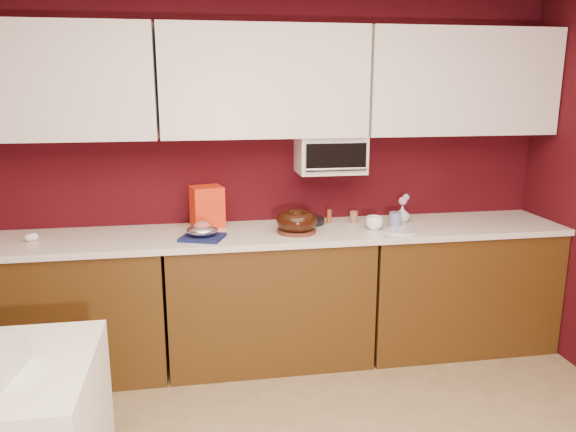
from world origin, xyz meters
The scene contains 28 objects.
wall_back centered at (0.00, 2.25, 1.25)m, with size 4.00×0.02×2.50m, color #3B080E.
base_cabinet_left centered at (-1.33, 1.94, 0.43)m, with size 1.31×0.58×0.86m, color #472C0E.
base_cabinet_center centered at (0.00, 1.94, 0.43)m, with size 1.31×0.58×0.86m, color #472C0E.
base_cabinet_right centered at (1.33, 1.94, 0.43)m, with size 1.31×0.58×0.86m, color #472C0E.
countertop centered at (0.00, 1.94, 0.88)m, with size 4.00×0.62×0.04m, color silver.
upper_cabinet_left centered at (-1.33, 2.08, 1.85)m, with size 1.31×0.33×0.70m, color white.
upper_cabinet_center centered at (0.00, 2.08, 1.85)m, with size 1.31×0.33×0.70m, color white.
upper_cabinet_right centered at (1.33, 2.08, 1.85)m, with size 1.31×0.33×0.70m, color white.
toaster_oven centered at (0.45, 2.10, 1.38)m, with size 0.45×0.30×0.25m, color white.
toaster_oven_door centered at (0.45, 1.94, 1.38)m, with size 0.40×0.02×0.18m, color black.
toaster_oven_handle centered at (0.45, 1.93, 1.30)m, with size 0.02×0.02×0.42m, color silver.
cake_base centered at (0.18, 1.87, 0.91)m, with size 0.25×0.25×0.02m, color #5B281B.
bundt_cake centered at (0.18, 1.87, 0.98)m, with size 0.26×0.26×0.11m, color black.
navy_towel centered at (-0.43, 1.82, 0.91)m, with size 0.25×0.21×0.02m, color #141B4B.
foil_ham_nest centered at (-0.43, 1.82, 0.96)m, with size 0.19×0.16×0.07m, color silver.
roasted_ham centered at (-0.43, 1.82, 0.98)m, with size 0.11×0.09×0.07m, color #C05C57.
pandoro_box centered at (-0.39, 2.13, 1.04)m, with size 0.20×0.18×0.27m, color red.
dark_pan centered at (0.30, 2.10, 0.92)m, with size 0.22×0.22×0.04m, color black.
coffee_mug centered at (0.70, 1.87, 0.95)m, with size 0.10×0.10×0.11m, color white.
blue_jar centered at (0.86, 1.93, 0.95)m, with size 0.08×0.08×0.10m, color navy.
flower_vase centered at (0.95, 2.04, 0.96)m, with size 0.08×0.08×0.13m, color silver.
flower_pink centered at (0.95, 2.04, 1.05)m, with size 0.06×0.06×0.06m, color pink.
flower_blue centered at (0.98, 2.06, 1.07)m, with size 0.05×0.05×0.05m, color #80ADCD.
china_plate centered at (0.85, 1.79, 0.91)m, with size 0.21×0.21×0.01m, color white.
amber_bottle centered at (0.45, 2.09, 0.95)m, with size 0.03×0.03×0.09m, color brown.
paper_cup centered at (0.62, 2.07, 0.94)m, with size 0.05×0.05×0.08m, color brown.
egg_left centered at (-1.47, 1.94, 0.92)m, with size 0.06×0.05×0.05m, color silver.
egg_right centered at (-1.45, 1.95, 0.92)m, with size 0.06×0.05×0.05m, color white.
Camera 1 is at (-0.46, -1.58, 1.83)m, focal length 35.00 mm.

